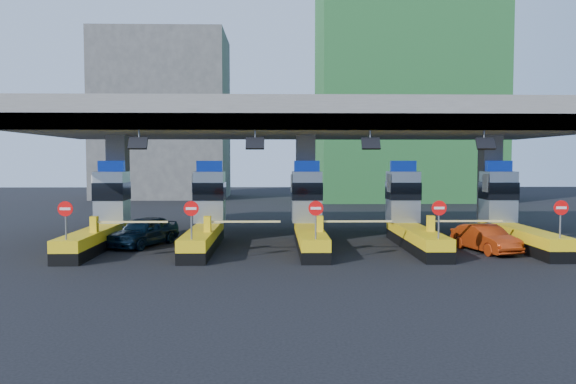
{
  "coord_description": "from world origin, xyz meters",
  "views": [
    {
      "loc": [
        -1.67,
        -27.08,
        4.19
      ],
      "look_at": [
        -1.01,
        0.0,
        2.64
      ],
      "focal_mm": 35.0,
      "sensor_mm": 36.0,
      "label": 1
    }
  ],
  "objects": [
    {
      "name": "bg_building_concrete",
      "position": [
        -14.0,
        36.0,
        9.0
      ],
      "size": [
        14.0,
        10.0,
        18.0
      ],
      "primitive_type": "cube",
      "color": "#4C4C49",
      "rests_on": "ground"
    },
    {
      "name": "toll_lane_right",
      "position": [
        5.0,
        0.28,
        1.4
      ],
      "size": [
        4.43,
        8.0,
        4.16
      ],
      "color": "black",
      "rests_on": "ground"
    },
    {
      "name": "red_car",
      "position": [
        7.94,
        -1.94,
        0.62
      ],
      "size": [
        2.22,
        3.99,
        1.25
      ],
      "primitive_type": "imported",
      "rotation": [
        0.0,
        0.0,
        0.25
      ],
      "color": "#9C2C0C",
      "rests_on": "ground"
    },
    {
      "name": "toll_canopy",
      "position": [
        0.0,
        2.87,
        6.13
      ],
      "size": [
        28.0,
        12.09,
        7.0
      ],
      "color": "slate",
      "rests_on": "ground"
    },
    {
      "name": "bg_building_scaffold",
      "position": [
        12.0,
        32.0,
        14.0
      ],
      "size": [
        18.0,
        12.0,
        28.0
      ],
      "primitive_type": "cube",
      "color": "#1E5926",
      "rests_on": "ground"
    },
    {
      "name": "toll_lane_far_left",
      "position": [
        -10.0,
        0.28,
        1.4
      ],
      "size": [
        4.43,
        8.0,
        4.16
      ],
      "color": "black",
      "rests_on": "ground"
    },
    {
      "name": "van",
      "position": [
        -8.04,
        0.27,
        0.73
      ],
      "size": [
        3.18,
        4.6,
        1.45
      ],
      "primitive_type": "imported",
      "rotation": [
        0.0,
        0.0,
        -0.38
      ],
      "color": "black",
      "rests_on": "ground"
    },
    {
      "name": "toll_lane_far_right",
      "position": [
        10.0,
        0.28,
        1.4
      ],
      "size": [
        4.43,
        8.0,
        4.16
      ],
      "color": "black",
      "rests_on": "ground"
    },
    {
      "name": "toll_lane_left",
      "position": [
        -5.0,
        0.28,
        1.4
      ],
      "size": [
        4.43,
        8.0,
        4.16
      ],
      "color": "black",
      "rests_on": "ground"
    },
    {
      "name": "toll_lane_center",
      "position": [
        0.0,
        0.28,
        1.4
      ],
      "size": [
        4.43,
        8.0,
        4.16
      ],
      "color": "black",
      "rests_on": "ground"
    },
    {
      "name": "ground",
      "position": [
        0.0,
        0.0,
        0.0
      ],
      "size": [
        120.0,
        120.0,
        0.0
      ],
      "primitive_type": "plane",
      "color": "black",
      "rests_on": "ground"
    }
  ]
}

